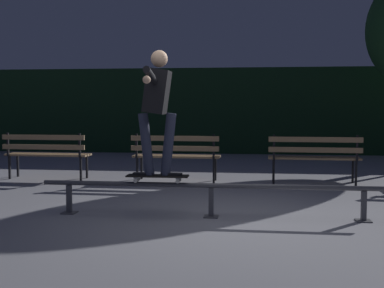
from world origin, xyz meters
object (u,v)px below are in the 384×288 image
(skateboard, at_px, (157,176))
(park_bench_leftmost, at_px, (46,151))
(park_bench_right_center, at_px, (314,154))
(park_bench_left_center, at_px, (176,152))
(grind_rail, at_px, (211,191))
(skateboarder, at_px, (157,102))

(skateboard, bearing_deg, park_bench_leftmost, 133.51)
(park_bench_right_center, bearing_deg, park_bench_left_center, 180.00)
(skateboard, relative_size, park_bench_left_center, 0.49)
(skateboard, bearing_deg, grind_rail, -0.00)
(grind_rail, height_order, park_bench_leftmost, park_bench_leftmost)
(skateboard, relative_size, skateboarder, 0.50)
(grind_rail, xyz_separation_m, skateboarder, (-0.67, 0.00, 1.10))
(park_bench_right_center, bearing_deg, skateboarder, -128.70)
(park_bench_left_center, relative_size, park_bench_right_center, 1.00)
(park_bench_leftmost, distance_m, park_bench_left_center, 2.47)
(park_bench_leftmost, xyz_separation_m, park_bench_left_center, (2.47, 0.00, 0.00))
(park_bench_leftmost, distance_m, park_bench_right_center, 4.94)
(park_bench_leftmost, bearing_deg, park_bench_left_center, 0.00)
(grind_rail, height_order, skateboarder, skateboarder)
(grind_rail, xyz_separation_m, park_bench_leftmost, (-3.35, 2.82, 0.20))
(skateboarder, relative_size, park_bench_leftmost, 0.97)
(park_bench_leftmost, bearing_deg, skateboard, -46.49)
(grind_rail, xyz_separation_m, park_bench_right_center, (1.58, 2.82, 0.20))
(grind_rail, distance_m, park_bench_leftmost, 4.39)
(park_bench_right_center, bearing_deg, skateboard, -128.73)
(grind_rail, bearing_deg, skateboarder, 180.00)
(grind_rail, relative_size, park_bench_right_center, 2.69)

